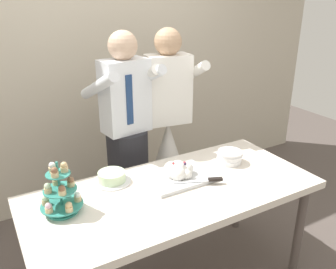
% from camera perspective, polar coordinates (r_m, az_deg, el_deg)
% --- Properties ---
extents(rear_wall, '(5.20, 0.10, 2.90)m').
position_cam_1_polar(rear_wall, '(3.24, -12.57, 13.62)').
color(rear_wall, beige).
rests_on(rear_wall, ground_plane).
extents(dessert_table, '(1.80, 0.80, 0.78)m').
position_cam_1_polar(dessert_table, '(2.22, 0.94, -10.46)').
color(dessert_table, silver).
rests_on(dessert_table, ground_plane).
extents(cupcake_stand, '(0.23, 0.23, 0.31)m').
position_cam_1_polar(cupcake_stand, '(2.00, -17.04, -9.14)').
color(cupcake_stand, teal).
rests_on(cupcake_stand, dessert_table).
extents(main_cake_tray, '(0.42, 0.36, 0.13)m').
position_cam_1_polar(main_cake_tray, '(2.28, 1.69, -6.20)').
color(main_cake_tray, silver).
rests_on(main_cake_tray, dessert_table).
extents(plate_stack, '(0.18, 0.18, 0.09)m').
position_cam_1_polar(plate_stack, '(2.52, 9.91, -3.58)').
color(plate_stack, white).
rests_on(plate_stack, dessert_table).
extents(round_cake, '(0.24, 0.24, 0.07)m').
position_cam_1_polar(round_cake, '(2.27, -9.09, -6.89)').
color(round_cake, white).
rests_on(round_cake, dessert_table).
extents(person_groom, '(0.52, 0.54, 1.66)m').
position_cam_1_polar(person_groom, '(2.76, -6.53, -2.74)').
color(person_groom, '#232328').
rests_on(person_groom, ground_plane).
extents(person_bride, '(0.56, 0.56, 1.66)m').
position_cam_1_polar(person_bride, '(2.99, 0.00, -4.00)').
color(person_bride, white).
rests_on(person_bride, ground_plane).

